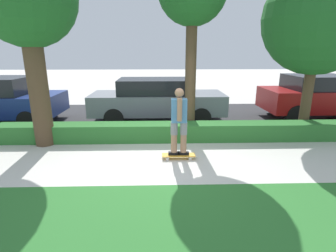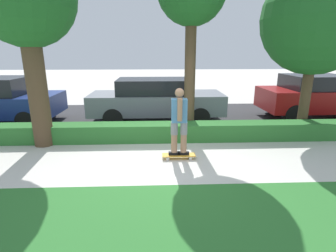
% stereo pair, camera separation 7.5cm
% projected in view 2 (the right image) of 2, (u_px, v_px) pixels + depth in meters
% --- Properties ---
extents(ground_plane, '(60.00, 60.00, 0.00)m').
position_uv_depth(ground_plane, '(162.00, 164.00, 5.88)').
color(ground_plane, beige).
extents(street_asphalt, '(18.47, 5.00, 0.01)m').
position_uv_depth(street_asphalt, '(160.00, 117.00, 9.91)').
color(street_asphalt, '#2D2D30').
rests_on(street_asphalt, ground_plane).
extents(hedge_row, '(18.47, 0.60, 0.49)m').
position_uv_depth(hedge_row, '(161.00, 132.00, 7.35)').
color(hedge_row, '#2D702D').
rests_on(hedge_row, ground_plane).
extents(skateboard, '(0.77, 0.24, 0.10)m').
position_uv_depth(skateboard, '(179.00, 155.00, 6.14)').
color(skateboard, gold).
rests_on(skateboard, ground_plane).
extents(skater_person, '(0.48, 0.40, 1.56)m').
position_uv_depth(skater_person, '(179.00, 120.00, 5.90)').
color(skater_person, black).
rests_on(skater_person, skateboard).
extents(tree_near, '(2.37, 2.37, 4.86)m').
position_uv_depth(tree_near, '(25.00, 0.00, 6.08)').
color(tree_near, brown).
rests_on(tree_near, ground_plane).
extents(tree_far, '(2.99, 2.99, 4.75)m').
position_uv_depth(tree_far, '(317.00, 20.00, 7.14)').
color(tree_far, brown).
rests_on(tree_far, ground_plane).
extents(parked_car_front, '(3.83, 2.00, 1.57)m').
position_uv_depth(parked_car_front, '(0.00, 100.00, 8.97)').
color(parked_car_front, navy).
rests_on(parked_car_front, ground_plane).
extents(parked_car_middle, '(4.62, 1.78, 1.50)m').
position_uv_depth(parked_car_middle, '(156.00, 99.00, 9.21)').
color(parked_car_middle, slate).
rests_on(parked_car_middle, ground_plane).
extents(parked_car_rear, '(3.93, 1.97, 1.60)m').
position_uv_depth(parked_car_rear, '(316.00, 96.00, 9.58)').
color(parked_car_rear, maroon).
rests_on(parked_car_rear, ground_plane).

